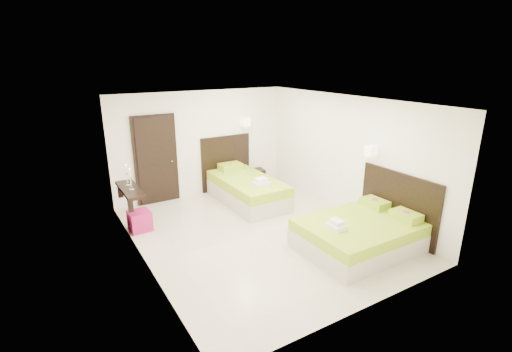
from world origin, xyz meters
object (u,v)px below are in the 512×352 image
bed_double (362,232)px  ottoman (140,221)px  bed_single (246,187)px  nightstand (254,177)px

bed_double → ottoman: 4.35m
bed_single → nightstand: size_ratio=4.63×
bed_double → bed_single: bearing=101.8°
bed_double → ottoman: (-3.30, 2.83, -0.10)m
nightstand → ottoman: (-3.44, -1.24, -0.02)m
bed_single → ottoman: bed_single is taller
nightstand → ottoman: bearing=-150.7°
ottoman → bed_double: bearing=-40.6°
bed_single → ottoman: (-2.64, -0.32, -0.14)m
nightstand → ottoman: size_ratio=1.21×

